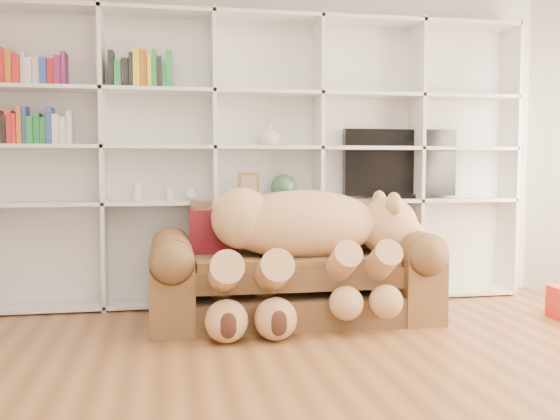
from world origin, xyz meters
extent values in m
plane|color=brown|center=(0.00, 0.00, 0.00)|extent=(5.00, 5.00, 0.00)
cube|color=silver|center=(0.00, 2.50, 1.35)|extent=(5.00, 0.02, 2.70)
cube|color=white|center=(0.00, 2.46, 1.20)|extent=(4.40, 0.03, 2.40)
cube|color=white|center=(-1.32, 2.30, 1.20)|extent=(0.03, 0.35, 2.40)
cube|color=white|center=(-0.44, 2.30, 1.20)|extent=(0.03, 0.35, 2.40)
cube|color=white|center=(0.44, 2.30, 1.20)|extent=(0.03, 0.35, 2.40)
cube|color=white|center=(1.32, 2.30, 1.20)|extent=(0.03, 0.35, 2.40)
cube|color=white|center=(2.20, 2.30, 1.20)|extent=(0.03, 0.35, 2.40)
cube|color=white|center=(0.00, 2.30, 0.03)|extent=(4.40, 0.35, 0.03)
cube|color=white|center=(0.00, 2.30, 0.85)|extent=(4.40, 0.35, 0.03)
cube|color=white|center=(0.00, 2.30, 1.30)|extent=(4.40, 0.35, 0.03)
cube|color=white|center=(0.00, 2.30, 1.75)|extent=(4.40, 0.35, 0.03)
cube|color=white|center=(0.00, 2.30, 2.37)|extent=(4.40, 0.35, 0.03)
cube|color=brown|center=(0.09, 1.66, 0.10)|extent=(1.99, 0.80, 0.21)
cube|color=brown|center=(0.09, 1.64, 0.42)|extent=(1.48, 0.66, 0.28)
cube|color=brown|center=(0.09, 2.02, 0.62)|extent=(1.48, 0.19, 0.52)
cube|color=brown|center=(-0.80, 1.66, 0.26)|extent=(0.30, 0.90, 0.52)
cube|color=brown|center=(0.98, 1.66, 0.26)|extent=(0.30, 0.90, 0.52)
cylinder|color=brown|center=(-0.80, 1.66, 0.52)|extent=(0.30, 0.85, 0.30)
cylinder|color=brown|center=(0.98, 1.66, 0.52)|extent=(0.30, 0.85, 0.30)
ellipsoid|color=#E29F71|center=(0.15, 1.61, 0.72)|extent=(1.17, 0.57, 0.51)
sphere|color=#E29F71|center=(-0.29, 1.61, 0.77)|extent=(0.44, 0.44, 0.44)
sphere|color=#E29F71|center=(0.82, 1.61, 0.69)|extent=(0.44, 0.44, 0.44)
sphere|color=beige|center=(0.99, 1.61, 0.63)|extent=(0.22, 0.22, 0.22)
sphere|color=#3A1F14|center=(1.08, 1.61, 0.62)|extent=(0.07, 0.07, 0.07)
ellipsoid|color=#E29F71|center=(0.80, 1.46, 0.87)|extent=(0.11, 0.17, 0.17)
ellipsoid|color=#E29F71|center=(0.80, 1.77, 0.87)|extent=(0.11, 0.17, 0.17)
sphere|color=#E29F71|center=(-0.44, 1.61, 0.86)|extent=(0.15, 0.15, 0.15)
cylinder|color=#E29F71|center=(0.35, 1.31, 0.45)|extent=(0.19, 0.54, 0.39)
cylinder|color=#E29F71|center=(0.64, 1.31, 0.45)|extent=(0.19, 0.54, 0.39)
cylinder|color=#E29F71|center=(-0.46, 1.31, 0.41)|extent=(0.22, 0.62, 0.46)
cylinder|color=#E29F71|center=(-0.13, 1.31, 0.41)|extent=(0.22, 0.62, 0.46)
sphere|color=#E29F71|center=(0.35, 1.14, 0.22)|extent=(0.23, 0.23, 0.23)
sphere|color=#E29F71|center=(0.64, 1.14, 0.22)|extent=(0.23, 0.23, 0.23)
sphere|color=#E29F71|center=(-0.46, 1.14, 0.14)|extent=(0.28, 0.28, 0.28)
sphere|color=#E29F71|center=(-0.13, 1.14, 0.14)|extent=(0.28, 0.28, 0.28)
cube|color=#57110E|center=(-0.48, 1.84, 0.63)|extent=(0.37, 0.21, 0.38)
cube|color=black|center=(1.19, 2.35, 1.18)|extent=(1.02, 0.08, 0.58)
cube|color=black|center=(1.19, 2.35, 0.89)|extent=(0.34, 0.18, 0.04)
cube|color=brown|center=(-0.15, 2.30, 0.98)|extent=(0.17, 0.04, 0.22)
sphere|color=#2E5A3D|center=(0.14, 2.30, 0.97)|extent=(0.21, 0.21, 0.21)
cylinder|color=silver|center=(-1.06, 2.30, 0.94)|extent=(0.09, 0.09, 0.15)
cylinder|color=silver|center=(-0.80, 2.30, 0.92)|extent=(0.08, 0.08, 0.11)
sphere|color=white|center=(-0.63, 2.30, 0.92)|extent=(0.10, 0.10, 0.10)
imported|color=beige|center=(0.03, 2.30, 1.41)|extent=(0.23, 0.23, 0.19)
camera|label=1|loc=(-0.83, -2.84, 1.14)|focal=40.00mm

